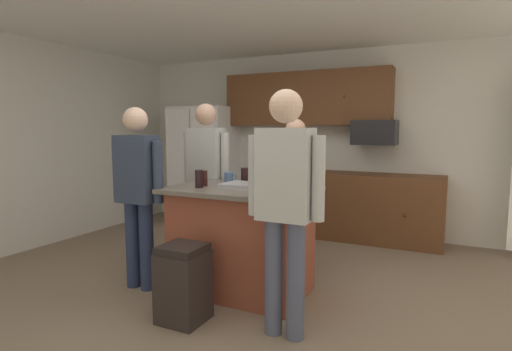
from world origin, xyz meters
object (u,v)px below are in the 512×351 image
object	(u,v)px
person_host_foreground	(295,184)
mug_blue_stoneware	(278,186)
person_guest_right	(285,196)
mug_ceramic_white	(229,177)
refrigerator	(204,166)
serving_tray	(248,186)
tumbler_amber	(204,178)
glass_short_whisky	(199,179)
glass_stout_tall	(279,185)
microwave_over_range	(375,133)
trash_bin	(184,283)
kitchen_island	(242,239)
glass_pilsner	(244,176)
person_elder_center	(138,185)
person_guest_by_door	(206,171)

from	to	relation	value
person_host_foreground	mug_blue_stoneware	distance (m)	0.93
person_guest_right	mug_ceramic_white	size ratio (longest dim) A/B	13.20
refrigerator	serving_tray	distance (m)	2.89
refrigerator	tumbler_amber	bearing A→B (deg)	-56.76
glass_short_whisky	glass_stout_tall	bearing A→B (deg)	-4.13
microwave_over_range	trash_bin	size ratio (longest dim) A/B	0.92
glass_short_whisky	tumbler_amber	distance (m)	0.12
trash_bin	glass_short_whisky	bearing A→B (deg)	110.92
tumbler_amber	mug_ceramic_white	size ratio (longest dim) A/B	1.08
kitchen_island	tumbler_amber	size ratio (longest dim) A/B	8.99
glass_short_whisky	serving_tray	world-z (taller)	glass_short_whisky
person_host_foreground	tumbler_amber	distance (m)	1.03
refrigerator	trash_bin	xyz separation A→B (m)	(1.70, -2.91, -0.62)
microwave_over_range	mug_blue_stoneware	distance (m)	2.50
glass_pilsner	trash_bin	bearing A→B (deg)	-91.27
mug_ceramic_white	mug_blue_stoneware	size ratio (longest dim) A/B	1.09
person_elder_center	tumbler_amber	size ratio (longest dim) A/B	11.65
person_guest_right	mug_blue_stoneware	world-z (taller)	person_guest_right
person_guest_right	tumbler_amber	world-z (taller)	person_guest_right
kitchen_island	person_guest_right	xyz separation A→B (m)	(0.66, -0.60, 0.54)
microwave_over_range	person_guest_by_door	size ratio (longest dim) A/B	0.32
person_guest_right	tumbler_amber	bearing A→B (deg)	14.38
glass_pilsner	person_guest_by_door	bearing A→B (deg)	155.65
person_guest_by_door	glass_pilsner	world-z (taller)	person_guest_by_door
person_guest_right	glass_short_whisky	xyz separation A→B (m)	(-1.01, 0.42, 0.02)
refrigerator	mug_blue_stoneware	size ratio (longest dim) A/B	14.87
refrigerator	mug_ceramic_white	size ratio (longest dim) A/B	13.67
mug_blue_stoneware	serving_tray	bearing A→B (deg)	158.63
microwave_over_range	mug_blue_stoneware	bearing A→B (deg)	-98.19
microwave_over_range	person_host_foreground	world-z (taller)	microwave_over_range
person_guest_right	trash_bin	world-z (taller)	person_guest_right
tumbler_amber	glass_short_whisky	bearing A→B (deg)	-79.89
glass_short_whisky	tumbler_amber	size ratio (longest dim) A/B	1.12
refrigerator	person_host_foreground	world-z (taller)	refrigerator
kitchen_island	glass_short_whisky	bearing A→B (deg)	-152.79
person_guest_by_door	person_host_foreground	world-z (taller)	person_guest_by_door
microwave_over_range	person_elder_center	bearing A→B (deg)	-122.00
microwave_over_range	glass_stout_tall	xyz separation A→B (m)	(-0.30, -2.54, -0.40)
person_guest_right	person_elder_center	bearing A→B (deg)	33.17
microwave_over_range	person_elder_center	world-z (taller)	person_elder_center
person_host_foreground	refrigerator	bearing A→B (deg)	-108.25
person_elder_center	glass_pilsner	xyz separation A→B (m)	(0.79, 0.62, 0.07)
microwave_over_range	tumbler_amber	size ratio (longest dim) A/B	3.85
person_guest_by_door	person_guest_right	world-z (taller)	same
refrigerator	glass_stout_tall	bearing A→B (deg)	-46.47
person_guest_right	person_host_foreground	bearing A→B (deg)	-30.33
kitchen_island	glass_pilsner	bearing A→B (deg)	112.26
mug_blue_stoneware	serving_tray	distance (m)	0.38
person_guest_by_door	person_guest_right	xyz separation A→B (m)	(1.39, -1.14, -0.00)
tumbler_amber	mug_blue_stoneware	distance (m)	0.78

